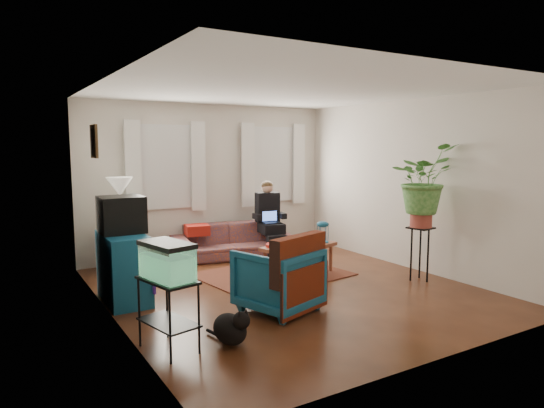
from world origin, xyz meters
TOP-DOWN VIEW (x-y plane):
  - floor at (0.00, 0.00)m, footprint 4.50×5.00m
  - ceiling at (0.00, 0.00)m, footprint 4.50×5.00m
  - wall_back at (0.00, 2.50)m, footprint 4.50×0.01m
  - wall_front at (0.00, -2.50)m, footprint 4.50×0.01m
  - wall_left at (-2.25, 0.00)m, footprint 0.01×5.00m
  - wall_right at (2.25, 0.00)m, footprint 0.01×5.00m
  - window_left at (-0.80, 2.48)m, footprint 1.08×0.04m
  - window_right at (1.25, 2.48)m, footprint 1.08×0.04m
  - curtains_left at (-0.80, 2.40)m, footprint 1.36×0.06m
  - curtains_right at (1.25, 2.40)m, footprint 1.36×0.06m
  - picture_frame at (-2.21, 0.85)m, footprint 0.04×0.32m
  - area_rug at (0.18, 0.71)m, footprint 2.20×1.86m
  - sofa at (0.16, 2.05)m, footprint 2.07×1.12m
  - seated_person at (0.86, 1.92)m, footprint 0.59×0.68m
  - side_table at (-1.65, 2.07)m, footprint 0.63×0.63m
  - table_lamp at (-1.65, 2.07)m, footprint 0.47×0.47m
  - dresser at (-1.99, 0.60)m, footprint 0.47×0.94m
  - crt_tv at (-1.97, 0.70)m, footprint 0.52×0.47m
  - aquarium_stand at (-2.00, -1.06)m, footprint 0.47×0.67m
  - aquarium at (-2.00, -1.06)m, footprint 0.42×0.61m
  - black_cat at (-1.46, -1.25)m, footprint 0.37×0.49m
  - armchair at (-0.55, -0.65)m, footprint 0.99×0.96m
  - serape_throw at (-0.45, -0.95)m, footprint 0.84×0.44m
  - coffee_table at (0.51, 0.48)m, footprint 1.24×0.91m
  - cup_a at (0.30, 0.31)m, footprint 0.16×0.16m
  - cup_b at (0.61, 0.33)m, footprint 0.13×0.13m
  - bowl at (0.77, 0.67)m, footprint 0.27×0.27m
  - snack_tray at (0.18, 0.54)m, footprint 0.43×0.43m
  - birdcage at (0.92, 0.46)m, footprint 0.23×0.23m
  - plant_stand at (1.83, -0.61)m, footprint 0.37×0.37m
  - potted_plant at (1.83, -0.61)m, footprint 0.99×0.89m

SIDE VIEW (x-z plane):
  - floor at x=0.00m, z-range -0.01..0.01m
  - area_rug at x=0.18m, z-range 0.00..0.01m
  - black_cat at x=-1.46m, z-range 0.00..0.38m
  - coffee_table at x=0.51m, z-range 0.00..0.46m
  - aquarium_stand at x=-2.00m, z-range 0.00..0.68m
  - side_table at x=-1.65m, z-range 0.00..0.75m
  - plant_stand at x=1.83m, z-range 0.00..0.76m
  - sofa at x=0.16m, z-range 0.00..0.77m
  - armchair at x=-0.55m, z-range 0.00..0.82m
  - dresser at x=-1.99m, z-range 0.00..0.84m
  - snack_tray at x=0.18m, z-range 0.46..0.50m
  - bowl at x=0.77m, z-range 0.46..0.51m
  - cup_b at x=0.61m, z-range 0.46..0.55m
  - cup_a at x=0.30m, z-range 0.46..0.56m
  - serape_throw at x=-0.45m, z-range 0.24..0.92m
  - seated_person at x=0.86m, z-range 0.00..1.17m
  - birdcage at x=0.92m, z-range 0.46..0.78m
  - aquarium at x=-2.00m, z-range 0.68..1.04m
  - crt_tv at x=-1.97m, z-range 0.84..1.29m
  - table_lamp at x=-1.65m, z-range 0.73..1.42m
  - potted_plant at x=1.83m, z-range 0.81..1.78m
  - wall_back at x=0.00m, z-range 0.00..2.60m
  - wall_front at x=0.00m, z-range 0.00..2.60m
  - wall_left at x=-2.25m, z-range 0.00..2.60m
  - wall_right at x=2.25m, z-range 0.00..2.60m
  - curtains_left at x=-0.80m, z-range 0.80..2.30m
  - curtains_right at x=1.25m, z-range 0.80..2.30m
  - window_left at x=-0.80m, z-range 0.86..2.24m
  - window_right at x=1.25m, z-range 0.86..2.24m
  - picture_frame at x=-2.21m, z-range 1.75..2.15m
  - ceiling at x=0.00m, z-range 2.60..2.60m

